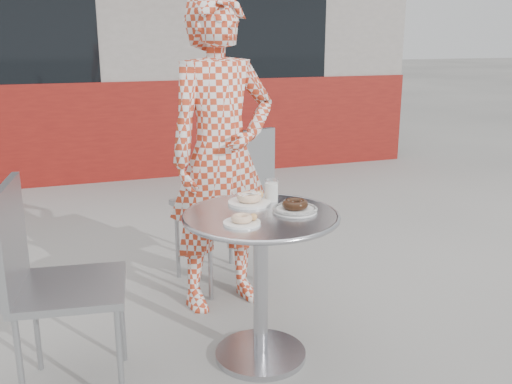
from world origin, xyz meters
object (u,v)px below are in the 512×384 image
object	(u,v)px
chair_left	(71,329)
plate_checker	(295,208)
plate_near	(243,220)
chair_far	(222,236)
milk_cup	(271,191)
seated_person	(222,156)
bistro_table	(261,251)
plate_far	(250,199)

from	to	relation	value
chair_left	plate_checker	size ratio (longest dim) A/B	4.52
chair_left	plate_near	distance (m)	0.83
chair_far	plate_near	xyz separation A→B (m)	(-0.19, -0.98, 0.42)
plate_near	plate_checker	distance (m)	0.29
plate_near	milk_cup	xyz separation A→B (m)	(0.23, 0.28, 0.03)
chair_left	chair_far	bearing A→B (deg)	-38.73
plate_checker	seated_person	bearing A→B (deg)	103.43
chair_left	plate_checker	bearing A→B (deg)	-84.67
bistro_table	plate_checker	xyz separation A→B (m)	(0.15, -0.01, 0.19)
chair_left	seated_person	size ratio (longest dim) A/B	0.54
chair_left	seated_person	bearing A→B (deg)	-46.48
milk_cup	plate_near	bearing A→B (deg)	-129.73
chair_left	plate_far	world-z (taller)	chair_left
bistro_table	seated_person	size ratio (longest dim) A/B	0.42
seated_person	bistro_table	bearing A→B (deg)	-101.68
chair_far	plate_far	bearing A→B (deg)	68.31
chair_far	plate_near	bearing A→B (deg)	62.75
chair_far	seated_person	distance (m)	0.60
plate_checker	milk_cup	distance (m)	0.19
plate_far	plate_checker	xyz separation A→B (m)	(0.15, -0.17, -0.00)
chair_far	plate_far	world-z (taller)	chair_far
chair_left	milk_cup	size ratio (longest dim) A/B	8.73
plate_checker	plate_far	bearing A→B (deg)	130.56
chair_far	chair_left	bearing A→B (deg)	27.33
bistro_table	milk_cup	world-z (taller)	milk_cup
chair_left	plate_far	bearing A→B (deg)	-72.99
plate_far	plate_checker	distance (m)	0.23
plate_near	milk_cup	world-z (taller)	milk_cup
plate_far	milk_cup	world-z (taller)	milk_cup
plate_far	plate_near	bearing A→B (deg)	-114.63
chair_far	chair_left	distance (m)	1.23
chair_far	milk_cup	distance (m)	0.83
chair_left	plate_near	world-z (taller)	chair_left
seated_person	plate_near	world-z (taller)	seated_person
seated_person	plate_far	world-z (taller)	seated_person
chair_far	plate_far	size ratio (longest dim) A/B	4.85
bistro_table	milk_cup	distance (m)	0.30
bistro_table	plate_far	distance (m)	0.25
seated_person	plate_checker	bearing A→B (deg)	-87.95
bistro_table	plate_far	size ratio (longest dim) A/B	3.58
seated_person	plate_far	bearing A→B (deg)	-101.18
chair_far	milk_cup	xyz separation A→B (m)	(0.04, -0.70, 0.45)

